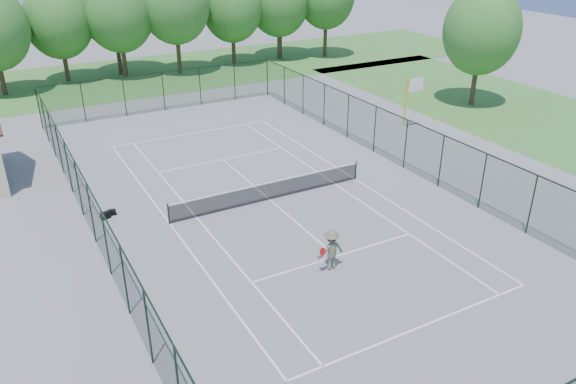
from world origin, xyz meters
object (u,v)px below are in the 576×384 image
tennis_net (270,190)px  sports_bag_a (105,215)px  basketball_goal (411,92)px  tennis_player (331,250)px

tennis_net → sports_bag_a: tennis_net is taller
basketball_goal → sports_bag_a: (-22.14, -3.55, -2.40)m
sports_bag_a → tennis_net: bearing=-29.0°
tennis_net → sports_bag_a: bearing=165.7°
tennis_net → basketball_goal: (14.04, 5.62, 1.99)m
sports_bag_a → tennis_player: 11.77m
sports_bag_a → basketball_goal: bearing=-5.5°
tennis_net → sports_bag_a: size_ratio=25.49×
tennis_net → tennis_player: bearing=-95.9°
tennis_net → tennis_player: (-0.73, -7.07, 0.34)m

